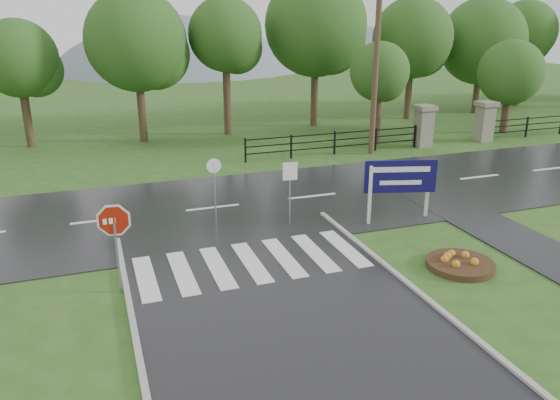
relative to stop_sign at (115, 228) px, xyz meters
name	(u,v)px	position (x,y,z in m)	size (l,w,h in m)	color
ground	(320,362)	(3.69, -4.51, -1.81)	(120.00, 120.00, 0.00)	#2D561C
main_road	(213,209)	(3.69, 5.49, -1.81)	(90.00, 8.00, 0.04)	black
walkway	(512,238)	(12.19, -0.51, -1.81)	(2.20, 11.00, 0.04)	#29292B
crosswalk	(251,262)	(3.69, 0.49, -1.75)	(6.50, 2.80, 0.02)	silver
pillar_west	(424,125)	(16.69, 11.49, -0.63)	(1.00, 1.00, 2.24)	gray
pillar_east	(485,120)	(20.69, 11.49, -0.63)	(1.00, 1.00, 2.24)	gray
fence_west	(335,141)	(11.44, 11.49, -1.08)	(9.58, 0.08, 1.20)	black
hills	(153,184)	(7.18, 60.49, -17.34)	(102.00, 48.00, 48.00)	slate
treeline	(177,133)	(4.69, 19.49, -1.81)	(83.20, 5.20, 10.00)	#244F18
stop_sign	(115,228)	(0.00, 0.00, 0.00)	(1.14, 0.20, 2.59)	#939399
estate_billboard	(400,180)	(9.53, 2.14, -0.31)	(2.42, 0.74, 2.18)	silver
flower_bed	(460,263)	(9.25, -1.73, -1.66)	(1.92, 1.92, 0.38)	#332111
reg_sign_small	(290,182)	(5.79, 2.93, -0.22)	(0.50, 0.08, 2.25)	#939399
reg_sign_round	(214,181)	(3.56, 4.45, -0.41)	(0.51, 0.08, 2.20)	#939399
utility_pole_east	(376,68)	(13.29, 10.99, 2.52)	(1.51, 0.34, 8.52)	#473523
entrance_tree_left	(380,72)	(14.67, 12.99, 2.07)	(3.18, 3.18, 5.52)	#3D2B1C
entrance_tree_right	(511,73)	(23.41, 12.99, 1.75)	(3.79, 3.79, 5.48)	#3D2B1C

